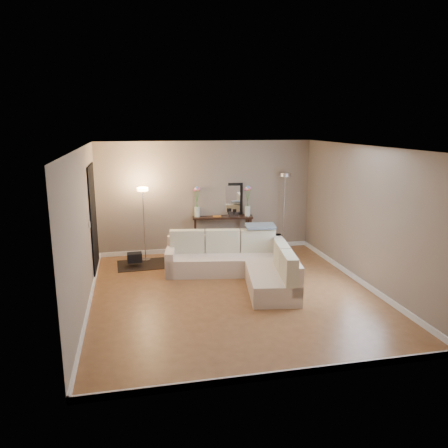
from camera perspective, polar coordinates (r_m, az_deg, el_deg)
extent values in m
cube|color=brown|center=(7.96, 1.21, -9.06)|extent=(5.00, 5.50, 0.01)
cube|color=white|center=(7.39, 1.31, 10.05)|extent=(5.00, 5.50, 0.01)
cube|color=gray|center=(10.22, -2.28, 3.53)|extent=(5.00, 0.02, 2.60)
cube|color=gray|center=(5.03, 8.51, -6.78)|extent=(5.00, 0.02, 2.60)
cube|color=gray|center=(7.42, -17.97, -0.77)|extent=(0.02, 5.50, 2.60)
cube|color=gray|center=(8.49, 17.99, 0.91)|extent=(0.02, 5.50, 2.60)
cube|color=white|center=(10.48, -2.20, -3.25)|extent=(5.00, 0.03, 0.10)
cube|color=white|center=(5.59, 7.97, -18.83)|extent=(5.00, 0.03, 0.10)
cube|color=white|center=(7.80, -17.13, -9.72)|extent=(0.03, 5.50, 0.10)
cube|color=white|center=(8.81, 17.27, -7.06)|extent=(0.03, 5.50, 0.10)
cube|color=black|center=(9.11, -16.66, 0.52)|extent=(0.02, 1.20, 2.20)
cube|color=white|center=(8.27, -17.14, -0.06)|extent=(0.02, 0.08, 0.12)
cube|color=beige|center=(8.97, 0.18, -5.18)|extent=(2.48, 1.20, 0.37)
cube|color=beige|center=(9.20, 0.08, -3.04)|extent=(2.38, 0.57, 0.51)
cube|color=beige|center=(8.97, -6.99, -4.80)|extent=(0.30, 0.84, 0.51)
cube|color=beige|center=(7.98, 6.24, -7.65)|extent=(1.05, 1.58, 0.37)
cube|color=beige|center=(8.33, 8.04, -4.92)|extent=(0.55, 2.29, 0.51)
cube|color=beige|center=(9.06, -4.81, -2.27)|extent=(0.74, 0.31, 0.48)
cube|color=beige|center=(9.06, -0.17, -2.22)|extent=(0.74, 0.31, 0.48)
cube|color=beige|center=(9.12, 4.43, -2.16)|extent=(0.74, 0.31, 0.48)
cube|color=beige|center=(8.13, 7.56, -4.14)|extent=(0.31, 0.68, 0.48)
cube|color=beige|center=(7.49, 8.47, -5.68)|extent=(0.31, 0.68, 0.48)
cube|color=slate|center=(9.06, 4.77, -0.26)|extent=(0.64, 0.42, 0.08)
cube|color=black|center=(10.23, -0.20, 0.92)|extent=(1.43, 0.55, 0.04)
cube|color=black|center=(10.16, -3.76, -1.70)|extent=(0.05, 0.05, 0.82)
cube|color=black|center=(10.45, -3.79, -1.28)|extent=(0.05, 0.05, 0.82)
cube|color=black|center=(10.26, 3.47, -1.54)|extent=(0.05, 0.05, 0.82)
cube|color=black|center=(10.55, 3.24, -1.13)|extent=(0.05, 0.05, 0.82)
cube|color=black|center=(10.39, -0.19, -2.56)|extent=(1.34, 0.50, 0.03)
cube|color=#BF3333|center=(10.33, -3.38, -2.00)|extent=(0.05, 0.17, 0.20)
cube|color=#3359A5|center=(10.33, -3.14, -1.94)|extent=(0.06, 0.18, 0.23)
cube|color=gold|center=(10.33, -2.86, -1.87)|extent=(0.07, 0.18, 0.25)
cube|color=#3F7F4C|center=(10.33, -2.54, -1.98)|extent=(0.07, 0.18, 0.20)
cube|color=#994C99|center=(10.33, -2.26, -1.92)|extent=(0.05, 0.17, 0.23)
cube|color=orange|center=(10.33, -2.01, -1.86)|extent=(0.06, 0.18, 0.25)
cube|color=#262626|center=(10.34, -1.73, -1.97)|extent=(0.07, 0.18, 0.20)
cube|color=#4C99B2|center=(10.34, -1.42, -1.90)|extent=(0.07, 0.18, 0.23)
cube|color=#B2A58C|center=(10.34, -1.14, -1.84)|extent=(0.05, 0.17, 0.25)
cube|color=brown|center=(10.35, -0.89, -1.95)|extent=(0.06, 0.18, 0.20)
cube|color=navy|center=(10.35, -0.62, -1.88)|extent=(0.07, 0.18, 0.23)
cube|color=gold|center=(10.35, -0.30, -1.82)|extent=(0.07, 0.18, 0.25)
cube|color=black|center=(10.33, -0.29, 3.26)|extent=(0.99, 0.17, 0.77)
cube|color=white|center=(10.31, -0.28, 3.24)|extent=(0.86, 0.12, 0.65)
cube|color=orange|center=(10.18, -0.91, 0.96)|extent=(0.21, 0.15, 0.04)
cube|color=black|center=(10.18, 0.91, 1.23)|extent=(0.11, 0.03, 0.14)
cube|color=black|center=(10.19, 1.63, 1.18)|extent=(0.09, 0.03, 0.12)
cylinder|color=silver|center=(10.17, -3.53, 1.54)|extent=(0.14, 0.14, 0.26)
cylinder|color=#38722D|center=(10.12, -3.66, 3.21)|extent=(0.11, 0.02, 0.44)
sphere|color=#E5598C|center=(10.08, -3.81, 4.47)|extent=(0.08, 0.08, 0.08)
cylinder|color=#38722D|center=(10.11, -3.61, 3.27)|extent=(0.06, 0.02, 0.47)
sphere|color=white|center=(10.08, -3.69, 4.59)|extent=(0.08, 0.08, 0.08)
cylinder|color=#38722D|center=(10.11, -3.55, 3.33)|extent=(0.01, 0.01, 0.49)
sphere|color=#598CE5|center=(10.07, -3.57, 4.72)|extent=(0.08, 0.08, 0.08)
cylinder|color=#38722D|center=(10.12, -3.50, 3.21)|extent=(0.06, 0.02, 0.45)
sphere|color=#E58C4C|center=(10.08, -3.45, 4.48)|extent=(0.08, 0.08, 0.08)
cylinder|color=#38722D|center=(10.11, -3.45, 3.27)|extent=(0.11, 0.02, 0.46)
sphere|color=#D866B2|center=(10.08, -3.33, 4.60)|extent=(0.08, 0.08, 0.08)
cylinder|color=silver|center=(10.27, 3.09, 1.65)|extent=(0.14, 0.14, 0.26)
cylinder|color=#38722D|center=(10.21, 3.01, 3.31)|extent=(0.11, 0.02, 0.44)
sphere|color=#E5598C|center=(10.17, 2.89, 4.56)|extent=(0.08, 0.08, 0.08)
cylinder|color=#38722D|center=(10.21, 3.06, 3.37)|extent=(0.06, 0.02, 0.47)
sphere|color=white|center=(10.17, 3.01, 4.68)|extent=(0.08, 0.08, 0.08)
cylinder|color=#38722D|center=(10.21, 3.11, 3.43)|extent=(0.01, 0.01, 0.49)
sphere|color=#598CE5|center=(10.17, 3.13, 4.80)|extent=(0.08, 0.08, 0.08)
cylinder|color=#38722D|center=(10.21, 3.16, 3.31)|extent=(0.06, 0.02, 0.45)
sphere|color=#E58C4C|center=(10.18, 3.25, 4.56)|extent=(0.08, 0.08, 0.08)
cylinder|color=#38722D|center=(10.21, 3.22, 3.37)|extent=(0.11, 0.02, 0.46)
sphere|color=#D866B2|center=(10.18, 3.36, 4.68)|extent=(0.08, 0.08, 0.08)
cylinder|color=silver|center=(9.93, -10.19, -4.60)|extent=(0.22, 0.22, 0.03)
cylinder|color=silver|center=(9.73, -10.37, -0.23)|extent=(0.02, 0.02, 1.56)
cylinder|color=#FFBF72|center=(9.58, -10.57, 4.49)|extent=(0.24, 0.24, 0.07)
cylinder|color=silver|center=(10.73, 7.71, -3.16)|extent=(0.25, 0.25, 0.03)
cylinder|color=silver|center=(10.52, 7.86, 1.44)|extent=(0.03, 0.03, 1.76)
cylinder|color=silver|center=(10.38, 8.02, 6.39)|extent=(0.27, 0.27, 0.08)
cube|color=black|center=(9.63, -10.57, -5.22)|extent=(1.10, 0.85, 0.01)
cube|color=black|center=(9.47, -11.59, -4.30)|extent=(0.31, 0.23, 0.20)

